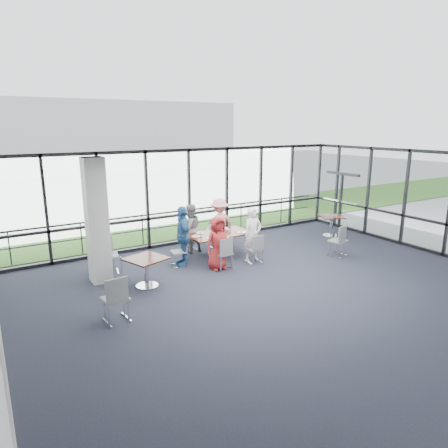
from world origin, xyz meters
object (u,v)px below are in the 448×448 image
side_table_right (331,219)px  chair_main_end (179,252)px  diner_far_left (190,229)px  chair_spare_la (116,299)px  main_table (219,237)px  chair_spare_lb (109,255)px  chair_main_fr (216,235)px  structural_column (97,221)px  diner_near_left (218,243)px  diner_far_right (219,223)px  chair_main_nl (223,253)px  diner_end (183,236)px  side_table_left (146,262)px  chair_main_nr (254,249)px  chair_spare_r (338,241)px  diner_near_right (253,235)px  chair_main_fl (191,237)px

side_table_right → chair_main_end: chair_main_end is taller
diner_far_left → chair_spare_la: size_ratio=1.57×
main_table → chair_spare_lb: chair_spare_lb is taller
chair_main_fr → chair_spare_lb: (-3.70, -0.57, 0.08)m
structural_column → diner_near_left: size_ratio=2.10×
chair_main_fr → chair_spare_la: 5.54m
chair_spare_la → chair_main_fr: bearing=32.5°
diner_near_left → diner_far_right: bearing=58.1°
main_table → chair_main_end: size_ratio=2.34×
chair_main_nl → chair_spare_lb: size_ratio=0.90×
diner_near_left → chair_main_fr: diner_near_left is taller
diner_near_left → diner_end: 1.07m
side_table_left → chair_main_fr: size_ratio=1.32×
side_table_left → chair_spare_la: size_ratio=1.11×
side_table_right → diner_near_left: bearing=-171.3°
diner_far_left → diner_far_right: size_ratio=0.95×
chair_main_nr → chair_main_fr: bearing=98.6°
diner_end → chair_main_nr: bearing=76.4°
chair_main_nl → chair_main_fr: size_ratio=1.08×
diner_near_left → diner_far_right: (1.08, 1.72, 0.06)m
side_table_right → chair_main_fr: (-4.27, 1.04, -0.20)m
diner_near_left → diner_far_left: 1.78m
side_table_left → chair_main_fr: bearing=32.1°
side_table_right → chair_main_nl: size_ratio=1.17×
chair_spare_lb → chair_spare_r: 6.81m
chair_spare_la → diner_end: bearing=36.1°
diner_near_right → chair_main_fl: diner_near_right is taller
diner_far_right → diner_end: bearing=24.4°
diner_far_left → chair_main_end: size_ratio=1.84×
diner_end → chair_spare_r: size_ratio=1.79×
diner_far_right → chair_main_end: bearing=22.8°
diner_near_left → diner_far_left: diner_far_left is taller
side_table_left → diner_far_right: diner_far_right is taller
chair_spare_la → side_table_right: bearing=9.8°
structural_column → chair_spare_r: 7.10m
diner_end → diner_far_right: bearing=128.5°
main_table → chair_main_fl: size_ratio=2.18×
chair_main_nl → chair_spare_lb: bearing=150.4°
main_table → chair_main_nl: size_ratio=2.20×
diner_near_right → chair_main_nl: 1.17m
chair_spare_lb → chair_spare_r: size_ratio=1.03×
side_table_right → chair_main_nl: chair_main_nl is taller
main_table → chair_main_fl: bearing=114.0°
diner_far_left → side_table_right: bearing=161.7°
chair_spare_lb → chair_spare_r: bearing=172.9°
diner_far_right → chair_main_nl: diner_far_right is taller
diner_far_left → chair_main_nl: size_ratio=1.73×
diner_near_right → chair_main_nr: (-0.05, -0.14, -0.39)m
diner_near_left → diner_near_right: 1.25m
structural_column → chair_main_fr: 4.34m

